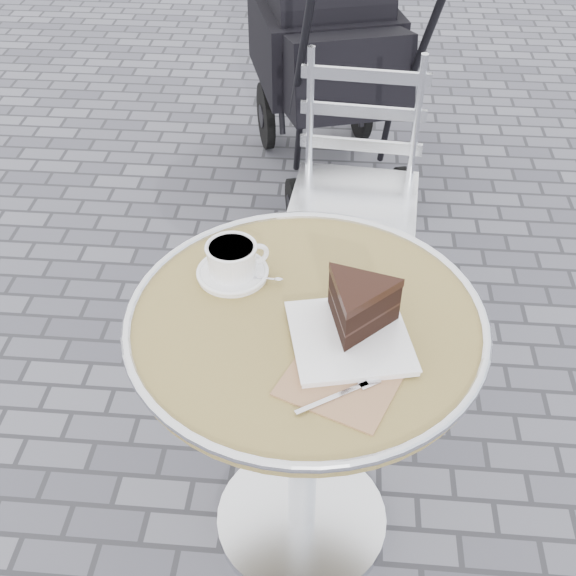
# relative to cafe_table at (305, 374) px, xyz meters

# --- Properties ---
(ground) EXTENTS (80.00, 80.00, 0.00)m
(ground) POSITION_rel_cafe_table_xyz_m (0.00, 0.00, -0.57)
(ground) COLOR slate
(ground) RESTS_ON ground
(cafe_table) EXTENTS (0.72, 0.72, 0.74)m
(cafe_table) POSITION_rel_cafe_table_xyz_m (0.00, 0.00, 0.00)
(cafe_table) COLOR silver
(cafe_table) RESTS_ON ground
(cappuccino_set) EXTENTS (0.17, 0.15, 0.08)m
(cappuccino_set) POSITION_rel_cafe_table_xyz_m (-0.16, 0.12, 0.20)
(cappuccino_set) COLOR white
(cappuccino_set) RESTS_ON cafe_table
(cake_plate_set) EXTENTS (0.26, 0.36, 0.12)m
(cake_plate_set) POSITION_rel_cafe_table_xyz_m (0.10, -0.04, 0.22)
(cake_plate_set) COLOR #9C7055
(cake_plate_set) RESTS_ON cafe_table
(bistro_chair) EXTENTS (0.42, 0.42, 0.86)m
(bistro_chair) POSITION_rel_cafe_table_xyz_m (0.11, 0.93, -0.03)
(bistro_chair) COLOR silver
(bistro_chair) RESTS_ON ground
(baby_stroller) EXTENTS (0.75, 1.15, 1.10)m
(baby_stroller) POSITION_rel_cafe_table_xyz_m (-0.02, 1.78, -0.07)
(baby_stroller) COLOR black
(baby_stroller) RESTS_ON ground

